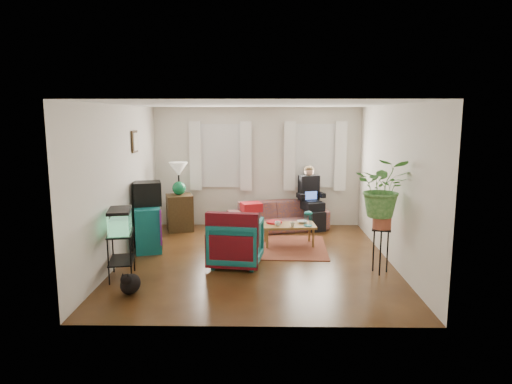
{
  "coord_description": "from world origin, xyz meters",
  "views": [
    {
      "loc": [
        0.12,
        -7.47,
        2.43
      ],
      "look_at": [
        0.0,
        0.4,
        1.1
      ],
      "focal_mm": 32.0,
      "sensor_mm": 36.0,
      "label": 1
    }
  ],
  "objects_px": {
    "plant_stand": "(380,251)",
    "dresser": "(148,227)",
    "coffee_table": "(289,235)",
    "aquarium_stand": "(122,255)",
    "sofa": "(278,211)",
    "armchair": "(236,240)",
    "side_table": "(180,213)"
  },
  "relations": [
    {
      "from": "side_table",
      "to": "dresser",
      "type": "relative_size",
      "value": 0.86
    },
    {
      "from": "side_table",
      "to": "coffee_table",
      "type": "bearing_deg",
      "value": -26.36
    },
    {
      "from": "dresser",
      "to": "plant_stand",
      "type": "bearing_deg",
      "value": -33.62
    },
    {
      "from": "dresser",
      "to": "plant_stand",
      "type": "height_order",
      "value": "dresser"
    },
    {
      "from": "aquarium_stand",
      "to": "sofa",
      "type": "bearing_deg",
      "value": 38.96
    },
    {
      "from": "sofa",
      "to": "coffee_table",
      "type": "height_order",
      "value": "sofa"
    },
    {
      "from": "plant_stand",
      "to": "dresser",
      "type": "bearing_deg",
      "value": 162.28
    },
    {
      "from": "sofa",
      "to": "armchair",
      "type": "height_order",
      "value": "armchair"
    },
    {
      "from": "dresser",
      "to": "plant_stand",
      "type": "distance_m",
      "value": 4.13
    },
    {
      "from": "aquarium_stand",
      "to": "armchair",
      "type": "distance_m",
      "value": 1.81
    },
    {
      "from": "side_table",
      "to": "coffee_table",
      "type": "distance_m",
      "value": 2.53
    },
    {
      "from": "coffee_table",
      "to": "armchair",
      "type": "bearing_deg",
      "value": -133.58
    },
    {
      "from": "sofa",
      "to": "armchair",
      "type": "xyz_separation_m",
      "value": [
        -0.76,
        -2.3,
        0.01
      ]
    },
    {
      "from": "sofa",
      "to": "side_table",
      "type": "height_order",
      "value": "sofa"
    },
    {
      "from": "sofa",
      "to": "side_table",
      "type": "distance_m",
      "value": 2.1
    },
    {
      "from": "aquarium_stand",
      "to": "coffee_table",
      "type": "bearing_deg",
      "value": 22.86
    },
    {
      "from": "sofa",
      "to": "coffee_table",
      "type": "distance_m",
      "value": 1.21
    },
    {
      "from": "plant_stand",
      "to": "aquarium_stand",
      "type": "bearing_deg",
      "value": -176.04
    },
    {
      "from": "sofa",
      "to": "aquarium_stand",
      "type": "xyz_separation_m",
      "value": [
        -2.45,
        -2.96,
        -0.05
      ]
    },
    {
      "from": "sofa",
      "to": "side_table",
      "type": "bearing_deg",
      "value": 163.46
    },
    {
      "from": "sofa",
      "to": "aquarium_stand",
      "type": "distance_m",
      "value": 3.84
    },
    {
      "from": "dresser",
      "to": "plant_stand",
      "type": "relative_size",
      "value": 1.25
    },
    {
      "from": "dresser",
      "to": "coffee_table",
      "type": "height_order",
      "value": "dresser"
    },
    {
      "from": "aquarium_stand",
      "to": "coffee_table",
      "type": "distance_m",
      "value": 3.17
    },
    {
      "from": "aquarium_stand",
      "to": "dresser",
      "type": "bearing_deg",
      "value": 78.13
    },
    {
      "from": "side_table",
      "to": "dresser",
      "type": "bearing_deg",
      "value": -103.88
    },
    {
      "from": "side_table",
      "to": "aquarium_stand",
      "type": "xyz_separation_m",
      "value": [
        -0.35,
        -2.91,
        -0.03
      ]
    },
    {
      "from": "armchair",
      "to": "plant_stand",
      "type": "bearing_deg",
      "value": 178.41
    },
    {
      "from": "dresser",
      "to": "coffee_table",
      "type": "bearing_deg",
      "value": -10.3
    },
    {
      "from": "sofa",
      "to": "coffee_table",
      "type": "relative_size",
      "value": 2.11
    },
    {
      "from": "armchair",
      "to": "coffee_table",
      "type": "bearing_deg",
      "value": -121.32
    },
    {
      "from": "sofa",
      "to": "dresser",
      "type": "height_order",
      "value": "sofa"
    }
  ]
}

